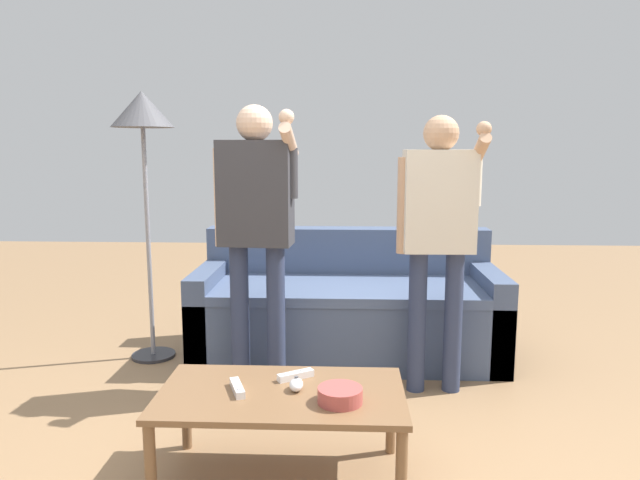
{
  "coord_description": "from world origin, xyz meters",
  "views": [
    {
      "loc": [
        0.14,
        -2.18,
        1.36
      ],
      "look_at": [
        0.03,
        0.51,
        0.93
      ],
      "focal_mm": 32.51,
      "sensor_mm": 36.0,
      "label": 1
    }
  ],
  "objects": [
    {
      "name": "game_remote_wand_near",
      "position": [
        -0.06,
        0.15,
        0.4
      ],
      "size": [
        0.16,
        0.12,
        0.03
      ],
      "color": "white",
      "rests_on": "coffee_table"
    },
    {
      "name": "coffee_table",
      "position": [
        -0.11,
        0.02,
        0.34
      ],
      "size": [
        0.99,
        0.55,
        0.39
      ],
      "color": "brown",
      "rests_on": "ground"
    },
    {
      "name": "game_remote_wand_far",
      "position": [
        -0.29,
        0.01,
        0.4
      ],
      "size": [
        0.09,
        0.17,
        0.03
      ],
      "color": "white",
      "rests_on": "coffee_table"
    },
    {
      "name": "snack_bowl",
      "position": [
        0.13,
        -0.08,
        0.42
      ],
      "size": [
        0.17,
        0.17,
        0.06
      ],
      "primitive_type": "cylinder",
      "color": "#B24C47",
      "rests_on": "coffee_table"
    },
    {
      "name": "player_left",
      "position": [
        -0.34,
        0.95,
        1.0
      ],
      "size": [
        0.47,
        0.33,
        1.58
      ],
      "color": "#2D3856",
      "rests_on": "ground"
    },
    {
      "name": "game_remote_nunchuk",
      "position": [
        -0.05,
        0.03,
        0.41
      ],
      "size": [
        0.06,
        0.09,
        0.05
      ],
      "color": "white",
      "rests_on": "coffee_table"
    },
    {
      "name": "floor_lamp",
      "position": [
        -1.11,
        1.41,
        1.49
      ],
      "size": [
        0.39,
        0.39,
        1.7
      ],
      "color": "#2D2D33",
      "rests_on": "ground"
    },
    {
      "name": "player_right",
      "position": [
        0.65,
        0.95,
        0.96
      ],
      "size": [
        0.46,
        0.3,
        1.53
      ],
      "color": "#2D3856",
      "rests_on": "ground"
    },
    {
      "name": "couch",
      "position": [
        0.16,
        1.55,
        0.29
      ],
      "size": [
        1.96,
        0.85,
        0.8
      ],
      "color": "#475675",
      "rests_on": "ground"
    }
  ]
}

